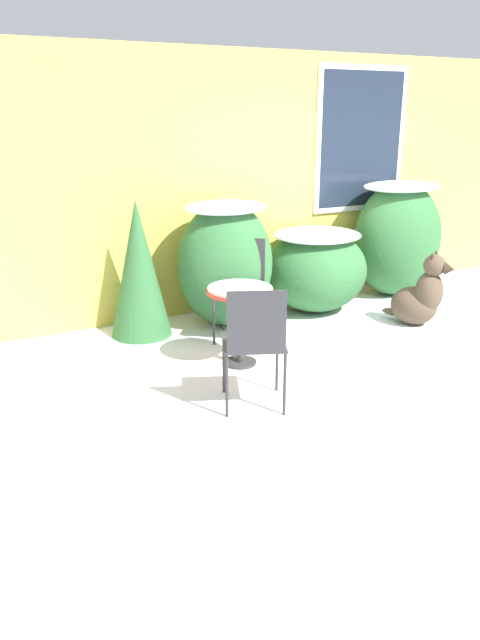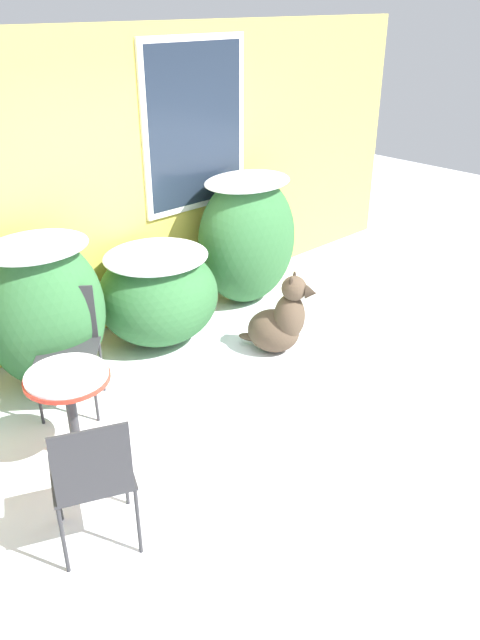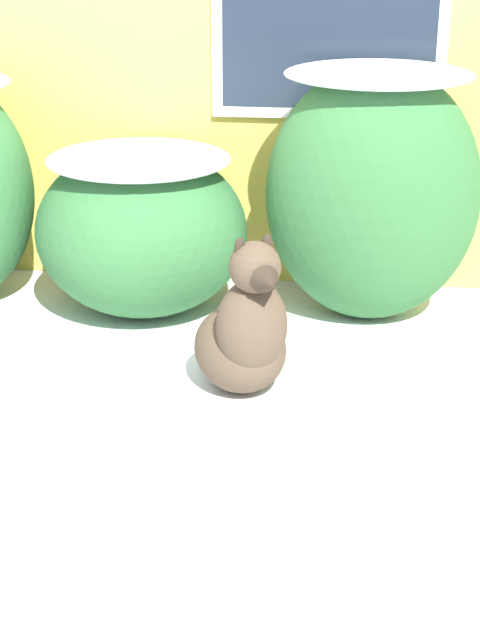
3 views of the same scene
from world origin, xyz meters
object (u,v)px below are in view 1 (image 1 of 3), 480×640
(patio_table, at_px, (240,302))
(patio_chair_near_table, at_px, (241,283))
(patio_chair_far_side, at_px, (254,340))
(dog, at_px, (420,298))

(patio_table, relative_size, patio_chair_near_table, 0.74)
(patio_chair_far_side, height_order, dog, patio_chair_far_side)
(patio_table, bearing_deg, patio_chair_near_table, 60.75)
(patio_chair_far_side, bearing_deg, patio_chair_near_table, -91.02)
(patio_chair_near_table, height_order, patio_chair_far_side, same)
(patio_chair_far_side, distance_m, dog, 2.65)
(patio_chair_far_side, bearing_deg, patio_table, -87.42)
(patio_chair_near_table, bearing_deg, dog, 20.83)
(patio_chair_near_table, distance_m, dog, 1.92)
(patio_table, height_order, dog, dog)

